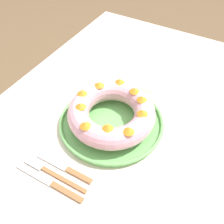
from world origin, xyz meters
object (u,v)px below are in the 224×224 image
at_px(bundt_cake, 112,112).
at_px(serving_knife, 54,185).
at_px(serving_dish, 112,121).
at_px(cake_knife, 67,169).
at_px(fork, 50,172).
at_px(napkin, 147,81).

relative_size(bundt_cake, serving_knife, 1.23).
bearing_deg(serving_dish, cake_knife, 173.08).
bearing_deg(cake_knife, serving_knife, 172.67).
bearing_deg(serving_knife, bundt_cake, -11.35).
distance_m(fork, cake_knife, 0.05).
bearing_deg(bundt_cake, fork, 166.19).
height_order(serving_knife, napkin, serving_knife).
xyz_separation_m(bundt_cake, fork, (-0.26, 0.06, -0.06)).
bearing_deg(bundt_cake, serving_dish, 71.39).
distance_m(fork, napkin, 0.53).
height_order(fork, serving_knife, serving_knife).
bearing_deg(serving_knife, serving_dish, -11.34).
height_order(serving_dish, cake_knife, serving_dish).
bearing_deg(cake_knife, bundt_cake, -11.79).
bearing_deg(napkin, serving_knife, 175.76).
relative_size(serving_dish, serving_knife, 1.50).
distance_m(bundt_cake, cake_knife, 0.23).
bearing_deg(napkin, serving_dish, 177.60).
distance_m(serving_dish, bundt_cake, 0.05).
distance_m(serving_dish, serving_knife, 0.29).
bearing_deg(cake_knife, napkin, -9.31).
bearing_deg(bundt_cake, napkin, -2.40).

